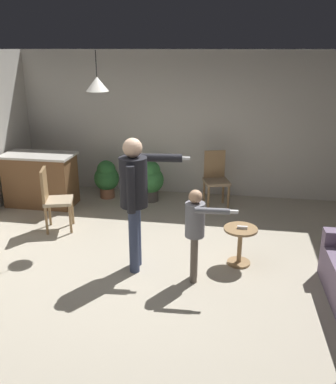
% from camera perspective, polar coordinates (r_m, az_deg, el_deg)
% --- Properties ---
extents(ground, '(7.68, 7.68, 0.00)m').
position_cam_1_polar(ground, '(5.39, -2.56, -11.11)').
color(ground, '#B2A893').
extents(wall_back, '(6.40, 0.10, 2.70)m').
position_cam_1_polar(wall_back, '(7.92, 2.26, 9.32)').
color(wall_back, beige).
rests_on(wall_back, ground).
extents(kitchen_counter, '(1.26, 0.66, 0.95)m').
position_cam_1_polar(kitchen_counter, '(7.79, -17.18, 1.66)').
color(kitchen_counter, brown).
rests_on(kitchen_counter, ground).
extents(side_table_by_couch, '(0.44, 0.44, 0.52)m').
position_cam_1_polar(side_table_by_couch, '(5.53, 9.91, -6.74)').
color(side_table_by_couch, '#99754C').
rests_on(side_table_by_couch, ground).
extents(person_adult, '(0.83, 0.55, 1.73)m').
position_cam_1_polar(person_adult, '(5.08, -4.60, 0.19)').
color(person_adult, '#384260').
rests_on(person_adult, ground).
extents(person_child, '(0.62, 0.34, 1.18)m').
position_cam_1_polar(person_child, '(4.93, 3.86, -4.65)').
color(person_child, '#60564C').
rests_on(person_child, ground).
extents(dining_chair_by_counter, '(0.53, 0.53, 1.00)m').
position_cam_1_polar(dining_chair_by_counter, '(6.62, -15.60, -0.66)').
color(dining_chair_by_counter, '#99754C').
rests_on(dining_chair_by_counter, ground).
extents(dining_chair_near_wall, '(0.53, 0.53, 1.00)m').
position_cam_1_polar(dining_chair_near_wall, '(7.42, 6.60, 2.10)').
color(dining_chair_near_wall, '#99754C').
rests_on(dining_chair_near_wall, ground).
extents(potted_plant_corner, '(0.47, 0.47, 0.73)m').
position_cam_1_polar(potted_plant_corner, '(7.91, -8.49, 2.02)').
color(potted_plant_corner, brown).
rests_on(potted_plant_corner, ground).
extents(potted_plant_by_wall, '(0.51, 0.51, 0.78)m').
position_cam_1_polar(potted_plant_by_wall, '(7.65, -2.48, 1.83)').
color(potted_plant_by_wall, '#4C4742').
rests_on(potted_plant_by_wall, ground).
extents(spare_remote_on_table, '(0.13, 0.04, 0.04)m').
position_cam_1_polar(spare_remote_on_table, '(5.42, 10.24, -4.84)').
color(spare_remote_on_table, white).
rests_on(spare_remote_on_table, side_table_by_couch).
extents(ceiling_light_pendant, '(0.32, 0.32, 0.55)m').
position_cam_1_polar(ceiling_light_pendant, '(6.03, -9.77, 14.51)').
color(ceiling_light_pendant, silver).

